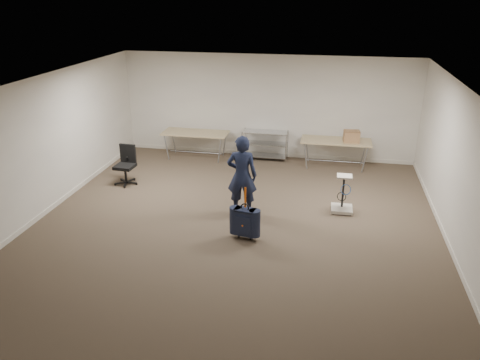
# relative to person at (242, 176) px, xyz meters

# --- Properties ---
(ground) EXTENTS (9.00, 9.00, 0.00)m
(ground) POSITION_rel_person_xyz_m (-0.03, -0.74, -0.85)
(ground) COLOR #3F3226
(ground) RESTS_ON ground
(room_shell) EXTENTS (8.00, 9.00, 9.00)m
(room_shell) POSITION_rel_person_xyz_m (-0.03, 0.65, -0.80)
(room_shell) COLOR white
(room_shell) RESTS_ON ground
(folding_table_left) EXTENTS (1.80, 0.75, 0.73)m
(folding_table_left) POSITION_rel_person_xyz_m (-1.93, 3.21, -0.17)
(folding_table_left) COLOR tan
(folding_table_left) RESTS_ON ground
(folding_table_right) EXTENTS (1.80, 0.75, 0.73)m
(folding_table_right) POSITION_rel_person_xyz_m (1.87, 3.21, -0.17)
(folding_table_right) COLOR tan
(folding_table_right) RESTS_ON ground
(wire_shelf) EXTENTS (1.22, 0.47, 0.80)m
(wire_shelf) POSITION_rel_person_xyz_m (-0.03, 3.46, -0.41)
(wire_shelf) COLOR #B8BBBF
(wire_shelf) RESTS_ON ground
(person) EXTENTS (0.64, 0.44, 1.70)m
(person) POSITION_rel_person_xyz_m (0.00, 0.00, 0.00)
(person) COLOR black
(person) RESTS_ON ground
(suitcase) EXTENTS (0.42, 0.28, 1.05)m
(suitcase) POSITION_rel_person_xyz_m (0.26, -1.07, -0.49)
(suitcase) COLOR black
(suitcase) RESTS_ON ground
(office_chair) EXTENTS (0.57, 0.57, 0.94)m
(office_chair) POSITION_rel_person_xyz_m (-3.05, 1.07, -0.56)
(office_chair) COLOR black
(office_chair) RESTS_ON ground
(equipment_cart) EXTENTS (0.45, 0.45, 0.81)m
(equipment_cart) POSITION_rel_person_xyz_m (2.06, 0.50, -0.63)
(equipment_cart) COLOR beige
(equipment_cart) RESTS_ON ground
(cardboard_box) EXTENTS (0.42, 0.33, 0.30)m
(cardboard_box) POSITION_rel_person_xyz_m (2.25, 3.15, 0.03)
(cardboard_box) COLOR #A1704B
(cardboard_box) RESTS_ON folding_table_right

